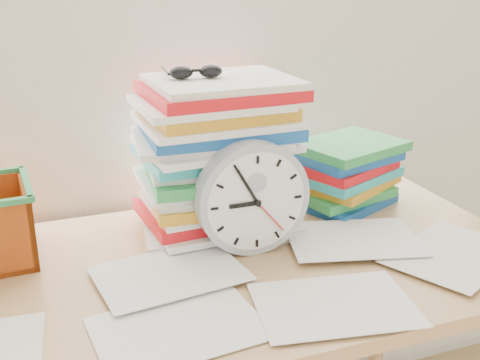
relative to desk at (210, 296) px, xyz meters
name	(u,v)px	position (x,y,z in m)	size (l,w,h in m)	color
desk	(210,296)	(0.00, 0.00, 0.00)	(1.40, 0.70, 0.75)	tan
paper_stack	(217,156)	(0.08, 0.18, 0.25)	(0.35, 0.29, 0.35)	white
clock	(252,198)	(0.11, 0.03, 0.20)	(0.25, 0.25, 0.05)	#A4AAB5
sunglasses	(196,72)	(0.04, 0.20, 0.44)	(0.14, 0.11, 0.03)	black
book_stack	(344,174)	(0.43, 0.20, 0.16)	(0.28, 0.21, 0.17)	white
scattered_papers	(209,262)	(0.00, 0.00, 0.08)	(1.26, 0.42, 0.02)	white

